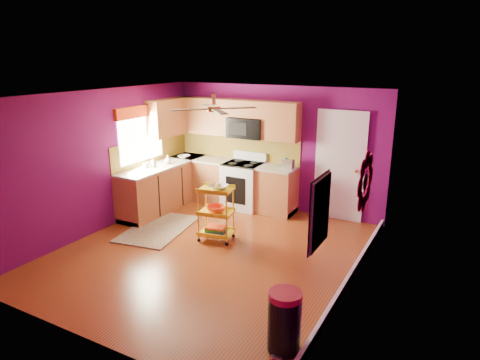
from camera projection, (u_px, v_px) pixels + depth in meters
The scene contains 18 objects.
ground at pixel (210, 253), 6.87m from camera, with size 5.00×5.00×0.00m, color maroon.
room_envelope at pixel (209, 154), 6.41m from camera, with size 4.54×5.04×2.52m.
lower_cabinets at pixel (202, 186), 8.90m from camera, with size 2.81×2.31×0.94m.
electric_range at pixel (243, 185), 8.82m from camera, with size 0.76×0.66×1.13m.
upper_cabinetry at pixel (214, 119), 8.77m from camera, with size 2.80×2.30×1.26m.
left_window at pixel (141, 126), 8.30m from camera, with size 0.08×1.35×1.08m.
panel_door at pixel (340, 167), 8.04m from camera, with size 0.95×0.11×2.15m.
right_wall_art at pixel (348, 193), 5.16m from camera, with size 0.04×2.74×1.04m.
ceiling_fan at pixel (214, 108), 6.40m from camera, with size 1.01×1.01×0.26m.
shag_rug at pixel (158, 229), 7.80m from camera, with size 0.97×1.58×0.02m, color #331D11.
rolling_cart at pixel (216, 211), 7.22m from camera, with size 0.63×0.51×1.02m.
trash_can at pixel (284, 321), 4.52m from camera, with size 0.41×0.43×0.69m.
teal_kettle at pixel (286, 164), 8.33m from camera, with size 0.18×0.18×0.21m.
toaster at pixel (288, 164), 8.27m from camera, with size 0.22×0.15×0.18m, color beige.
soap_bottle_a at pixel (153, 162), 8.38m from camera, with size 0.09×0.09×0.19m, color #EA3F72.
soap_bottle_b at pixel (168, 160), 8.63m from camera, with size 0.14×0.14×0.18m, color white.
counter_dish at pixel (184, 157), 9.15m from camera, with size 0.25×0.25×0.06m, color white.
counter_cup at pixel (146, 165), 8.34m from camera, with size 0.13×0.13×0.10m, color white.
Camera 1 is at (3.44, -5.27, 3.04)m, focal length 32.00 mm.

